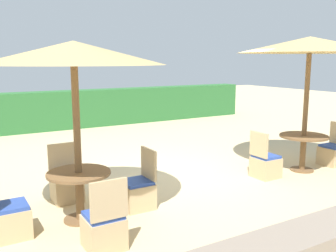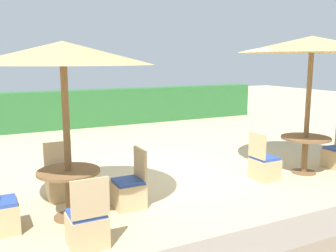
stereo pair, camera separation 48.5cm
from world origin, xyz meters
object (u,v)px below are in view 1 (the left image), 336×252
at_px(patio_chair_front_left_south, 104,228).
at_px(patio_chair_front_left_west, 9,218).
at_px(patio_chair_front_right_west, 265,164).
at_px(parasol_front_left, 74,54).
at_px(patio_chair_front_right_east, 332,153).
at_px(parasol_front_right, 310,45).
at_px(patio_chair_front_left_north, 66,185).
at_px(round_table_front_left, 79,185).
at_px(patio_chair_front_left_east, 138,192).
at_px(round_table_front_right, 303,144).

bearing_deg(patio_chair_front_left_south, patio_chair_front_left_west, 136.63).
distance_m(patio_chair_front_right_west, parasol_front_left, 4.32).
distance_m(patio_chair_front_right_west, patio_chair_front_left_south, 3.91).
relative_size(patio_chair_front_right_east, patio_chair_front_left_west, 1.00).
bearing_deg(patio_chair_front_right_east, parasol_front_right, 87.78).
bearing_deg(patio_chair_front_left_north, round_table_front_left, 86.94).
relative_size(round_table_front_left, patio_chair_front_left_south, 0.97).
bearing_deg(patio_chair_front_left_west, patio_chair_front_left_east, 91.27).
xyz_separation_m(parasol_front_right, patio_chair_front_right_west, (-1.01, 0.06, -2.32)).
relative_size(round_table_front_right, patio_chair_front_left_north, 1.06).
xyz_separation_m(round_table_front_right, round_table_front_left, (-4.78, -0.06, -0.04)).
bearing_deg(parasol_front_right, patio_chair_front_left_north, 170.16).
distance_m(parasol_front_right, patio_chair_front_right_east, 2.50).
height_order(patio_chair_front_right_west, round_table_front_left, patio_chair_front_right_west).
bearing_deg(patio_chair_front_left_north, patio_chair_front_left_west, 42.77).
distance_m(patio_chair_front_left_west, patio_chair_front_left_east, 1.88).
distance_m(patio_chair_front_left_south, patio_chair_front_left_north, 1.83).
bearing_deg(patio_chair_front_left_east, patio_chair_front_right_west, -87.53).
height_order(patio_chair_front_right_west, parasol_front_left, parasol_front_left).
bearing_deg(round_table_front_left, patio_chair_front_left_west, -177.05).
distance_m(patio_chair_front_right_west, round_table_front_left, 3.78).
distance_m(round_table_front_right, parasol_front_left, 5.11).
bearing_deg(patio_chair_front_left_south, patio_chair_front_right_east, 9.69).
bearing_deg(patio_chair_front_right_east, parasol_front_left, 90.21).
bearing_deg(patio_chair_front_right_west, patio_chair_front_left_west, -88.01).
bearing_deg(parasol_front_right, patio_chair_front_right_east, -2.22).
xyz_separation_m(patio_chair_front_right_east, patio_chair_front_left_west, (-6.67, -0.07, 0.00)).
bearing_deg(parasol_front_left, parasol_front_right, 0.68).
xyz_separation_m(round_table_front_left, patio_chair_front_left_west, (-0.96, -0.05, -0.27)).
bearing_deg(parasol_front_left, patio_chair_front_left_west, -177.05).
xyz_separation_m(patio_chair_front_left_south, patio_chair_front_left_east, (0.92, 0.95, 0.00)).
height_order(parasol_front_right, patio_chair_front_left_west, parasol_front_right).
bearing_deg(patio_chair_front_left_south, round_table_front_left, 90.17).
bearing_deg(patio_chair_front_left_east, round_table_front_left, 89.55).
distance_m(patio_chair_front_right_east, patio_chair_front_left_east, 4.79).
distance_m(round_table_front_right, patio_chair_front_left_north, 4.82).
bearing_deg(round_table_front_right, parasol_front_right, 0.00).
bearing_deg(parasol_front_right, parasol_front_left, -179.32).
bearing_deg(patio_chair_front_right_east, round_table_front_right, 87.78).
bearing_deg(patio_chair_front_left_north, patio_chair_front_right_east, 171.40).
height_order(parasol_front_right, patio_chair_front_right_west, parasol_front_right).
distance_m(round_table_front_left, patio_chair_front_left_west, 1.00).
bearing_deg(patio_chair_front_right_east, round_table_front_left, 90.21).
xyz_separation_m(parasol_front_right, parasol_front_left, (-4.78, -0.06, -0.20)).
xyz_separation_m(patio_chair_front_left_west, patio_chair_front_left_south, (0.96, -0.90, 0.00)).
height_order(parasol_front_right, patio_chair_front_right_east, parasol_front_right).
bearing_deg(round_table_front_left, patio_chair_front_left_south, -89.83).
bearing_deg(patio_chair_front_left_north, round_table_front_right, 170.16).
height_order(parasol_front_left, patio_chair_front_left_south, parasol_front_left).
xyz_separation_m(round_table_front_right, patio_chair_front_left_north, (-4.73, 0.82, -0.31)).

